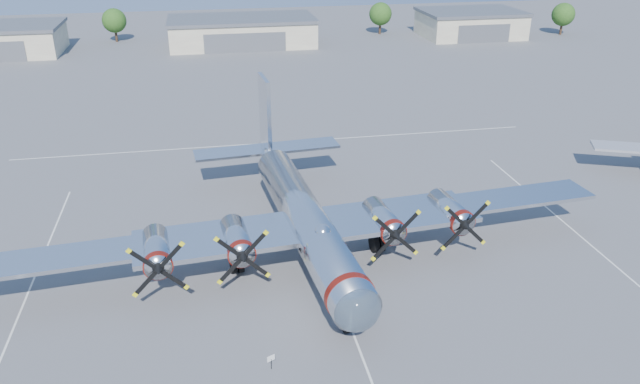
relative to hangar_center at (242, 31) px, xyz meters
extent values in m
plane|color=#5D5D5F|center=(0.00, -81.96, -2.71)|extent=(260.00, 260.00, 0.00)
cube|color=silver|center=(-22.00, -86.96, -2.71)|extent=(0.15, 40.00, 0.01)
cube|color=silver|center=(0.00, -86.96, -2.71)|extent=(0.15, 40.00, 0.01)
cube|color=silver|center=(22.00, -86.96, -2.71)|extent=(0.15, 40.00, 0.01)
cube|color=silver|center=(0.00, -56.96, -2.71)|extent=(60.00, 0.15, 0.01)
cube|color=#B6A990|center=(0.00, 0.04, -0.31)|extent=(28.00, 14.00, 4.80)
cube|color=slate|center=(0.00, 0.04, 2.39)|extent=(28.60, 14.60, 0.60)
cube|color=slate|center=(0.00, -7.01, -0.91)|extent=(15.40, 0.20, 3.60)
cube|color=#B6A990|center=(48.00, 0.04, -0.31)|extent=(20.00, 14.00, 4.80)
cube|color=slate|center=(48.00, 0.04, 2.39)|extent=(20.60, 14.60, 0.60)
cube|color=slate|center=(48.00, -7.01, -0.91)|extent=(11.00, 0.20, 3.60)
cylinder|color=#382619|center=(-25.00, 8.04, -1.31)|extent=(0.50, 0.50, 2.80)
sphere|color=#214B15|center=(-25.00, 8.04, 1.53)|extent=(4.80, 4.80, 4.80)
cylinder|color=#382619|center=(30.00, 6.04, -1.31)|extent=(0.50, 0.50, 2.80)
sphere|color=#214B15|center=(30.00, 6.04, 1.53)|extent=(4.80, 4.80, 4.80)
cylinder|color=#382619|center=(68.00, -1.96, -1.31)|extent=(0.50, 0.50, 2.80)
sphere|color=#214B15|center=(68.00, -1.96, 1.53)|extent=(4.80, 4.80, 4.80)
cylinder|color=black|center=(-5.66, -96.07, -2.33)|extent=(0.06, 0.06, 0.76)
cube|color=white|center=(-5.66, -96.07, -1.90)|extent=(0.49, 0.26, 0.38)
camera|label=1|loc=(-8.35, -125.78, 22.82)|focal=35.00mm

